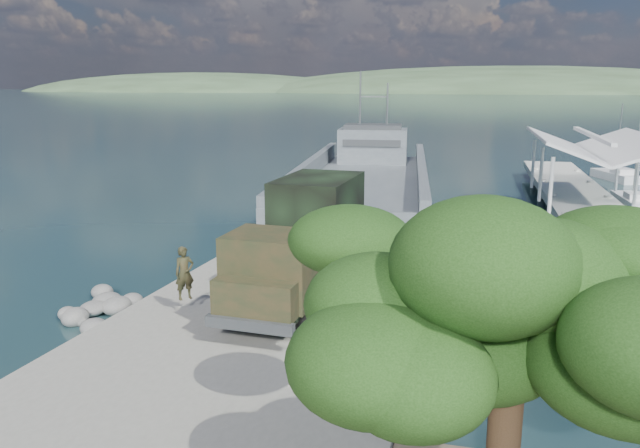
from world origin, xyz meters
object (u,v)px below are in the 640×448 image
at_px(landing_craft, 364,190).
at_px(sailboat_near, 632,202).
at_px(pier, 590,200).
at_px(sailboat_far, 616,176).
at_px(soldier, 185,284).
at_px(military_truck, 304,242).
at_px(overhang_tree, 483,287).

distance_m(landing_craft, sailboat_near, 17.91).
relative_size(pier, sailboat_far, 6.68).
relative_size(soldier, sailboat_near, 0.29).
bearing_deg(military_truck, soldier, -144.94).
bearing_deg(pier, landing_craft, 160.42).
bearing_deg(military_truck, landing_craft, 97.81).
height_order(landing_craft, sailboat_near, landing_craft).
bearing_deg(soldier, sailboat_near, 8.34).
xyz_separation_m(military_truck, soldier, (-3.61, -2.18, -1.15)).
bearing_deg(sailboat_far, sailboat_near, -115.46).
height_order(landing_craft, overhang_tree, landing_craft).
relative_size(pier, soldier, 24.05).
height_order(sailboat_near, sailboat_far, sailboat_far).
bearing_deg(landing_craft, overhang_tree, -82.49).
bearing_deg(military_truck, overhang_tree, -57.95).
bearing_deg(overhang_tree, sailboat_far, 75.90).
height_order(soldier, overhang_tree, overhang_tree).
relative_size(sailboat_far, overhang_tree, 0.98).
xyz_separation_m(landing_craft, sailboat_near, (17.73, 2.48, -0.46)).
height_order(pier, soldier, pier).
height_order(pier, sailboat_near, sailboat_near).
distance_m(landing_craft, soldier, 23.72).
bearing_deg(sailboat_near, soldier, -130.47).
relative_size(military_truck, sailboat_far, 1.39).
xyz_separation_m(landing_craft, overhang_tree, (7.34, -32.37, 4.11)).
bearing_deg(soldier, sailboat_far, 16.54).
bearing_deg(landing_craft, soldier, -100.41).
xyz_separation_m(pier, sailboat_near, (3.98, 7.37, -1.27)).
relative_size(pier, landing_craft, 1.32).
distance_m(landing_craft, overhang_tree, 33.45).
height_order(military_truck, soldier, military_truck).
bearing_deg(pier, sailboat_near, 61.59).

